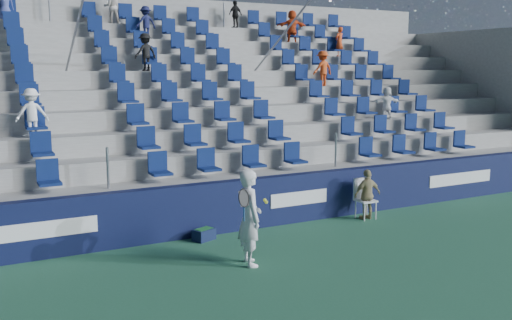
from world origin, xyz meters
The scene contains 7 objects.
ground centered at (0.00, 0.00, 0.00)m, with size 70.00×70.00×0.00m, color #2A6244.
sponsor_wall centered at (0.00, 3.15, 0.60)m, with size 24.00×0.32×1.20m.
grandstand centered at (0.00, 8.24, 2.14)m, with size 24.00×8.17×6.63m.
tennis_player centered at (-0.95, 0.86, 0.95)m, with size 0.69×0.76×1.89m.
line_judge_chair centered at (3.21, 2.66, 0.58)m, with size 0.47×0.48×1.02m.
line_judge centered at (3.21, 2.50, 0.64)m, with size 0.75×0.31×1.28m, color tan.
ball_bin centered at (-1.13, 2.75, 0.14)m, with size 0.55×0.46×0.26m.
Camera 1 is at (-5.77, -8.63, 3.79)m, focal length 40.00 mm.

